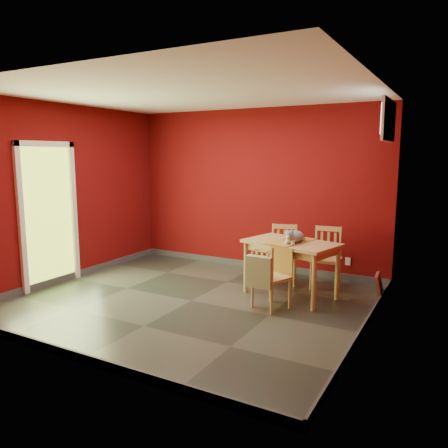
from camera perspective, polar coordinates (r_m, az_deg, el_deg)
The scene contains 13 objects.
ground at distance 5.96m, azimuth -4.26°, elevation -9.96°, with size 4.50×4.50×0.00m, color #2D342D.
room_shell at distance 5.95m, azimuth -4.26°, elevation -9.50°, with size 4.50×4.50×4.50m.
doorway at distance 6.90m, azimuth -21.99°, elevation 1.61°, with size 0.06×1.01×2.13m.
window at distance 5.79m, azimuth 20.67°, elevation 12.55°, with size 0.05×0.90×0.50m.
outlet_plate at distance 7.06m, azimuth 15.88°, elevation -4.73°, with size 0.08×0.01×0.12m, color silver.
dining_table at distance 6.03m, azimuth 8.74°, elevation -3.17°, with size 1.37×1.00×0.77m.
table_runner at distance 5.91m, azimuth 8.33°, elevation -3.04°, with size 0.53×0.83×0.38m.
chair_far_left at distance 6.72m, azimuth 7.80°, elevation -3.83°, with size 0.52×0.52×0.88m.
chair_far_right at distance 6.61m, azimuth 13.23°, elevation -4.17°, with size 0.46×0.46×0.89m.
chair_near at distance 5.56m, azimuth 5.91°, elevation -6.77°, with size 0.50×0.50×0.84m.
tote_bag at distance 5.37m, azimuth 4.65°, elevation -6.24°, with size 0.33×0.19×0.46m.
cat at distance 5.94m, azimuth 9.19°, elevation -1.33°, with size 0.24×0.45×0.23m, color slate, non-canonical shape.
picture_frame at distance 6.32m, azimuth 19.61°, elevation -7.72°, with size 0.14×0.35×0.35m.
Camera 1 is at (3.09, -4.71, 1.94)m, focal length 35.00 mm.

